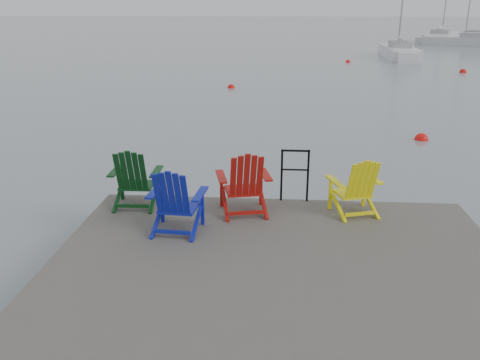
# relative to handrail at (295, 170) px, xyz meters

# --- Properties ---
(ground) EXTENTS (400.00, 400.00, 0.00)m
(ground) POSITION_rel_handrail_xyz_m (-0.25, -2.45, -1.04)
(ground) COLOR slate
(ground) RESTS_ON ground
(dock) EXTENTS (6.00, 5.00, 1.40)m
(dock) POSITION_rel_handrail_xyz_m (-0.25, -2.45, -0.69)
(dock) COLOR #2D2B28
(dock) RESTS_ON ground
(handrail) EXTENTS (0.48, 0.04, 0.90)m
(handrail) POSITION_rel_handrail_xyz_m (0.00, 0.00, 0.00)
(handrail) COLOR black
(handrail) RESTS_ON dock
(chair_green) EXTENTS (0.82, 0.76, 1.01)m
(chair_green) POSITION_rel_handrail_xyz_m (-2.61, -0.48, -0.03)
(chair_green) COLOR #093512
(chair_green) RESTS_ON dock
(chair_blue) EXTENTS (0.84, 0.79, 1.00)m
(chair_blue) POSITION_rel_handrail_xyz_m (-1.75, -1.42, -0.04)
(chair_blue) COLOR #0F1A9C
(chair_blue) RESTS_ON dock
(chair_red) EXTENTS (0.95, 0.90, 1.04)m
(chair_red) POSITION_rel_handrail_xyz_m (-0.80, -0.63, -0.02)
(chair_red) COLOR #A2110B
(chair_red) RESTS_ON dock
(chair_yellow) EXTENTS (0.89, 0.85, 0.95)m
(chair_yellow) POSITION_rel_handrail_xyz_m (0.95, -0.54, -0.06)
(chair_yellow) COLOR yellow
(chair_yellow) RESTS_ON dock
(sailboat_near) EXTENTS (2.43, 7.82, 10.75)m
(sailboat_near) POSITION_rel_handrail_xyz_m (8.58, 31.76, -0.69)
(sailboat_near) COLOR silver
(sailboat_near) RESTS_ON ground
(sailboat_mid) EXTENTS (6.51, 10.54, 13.99)m
(sailboat_mid) POSITION_rel_handrail_xyz_m (17.74, 52.59, -0.69)
(sailboat_mid) COLOR silver
(sailboat_mid) RESTS_ON ground
(sailboat_far) EXTENTS (8.59, 5.59, 11.67)m
(sailboat_far) POSITION_rel_handrail_xyz_m (18.09, 44.49, -0.69)
(sailboat_far) COLOR silver
(sailboat_far) RESTS_ON ground
(buoy_a) EXTENTS (0.39, 0.39, 0.39)m
(buoy_a) POSITION_rel_handrail_xyz_m (3.83, 6.44, -1.04)
(buoy_a) COLOR red
(buoy_a) RESTS_ON ground
(buoy_b) EXTENTS (0.34, 0.34, 0.34)m
(buoy_b) POSITION_rel_handrail_xyz_m (-2.56, 15.86, -1.04)
(buoy_b) COLOR red
(buoy_b) RESTS_ON ground
(buoy_c) EXTENTS (0.41, 0.41, 0.41)m
(buoy_c) POSITION_rel_handrail_xyz_m (10.38, 22.78, -1.04)
(buoy_c) COLOR red
(buoy_c) RESTS_ON ground
(buoy_d) EXTENTS (0.35, 0.35, 0.35)m
(buoy_d) POSITION_rel_handrail_xyz_m (4.40, 28.04, -1.04)
(buoy_d) COLOR red
(buoy_d) RESTS_ON ground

